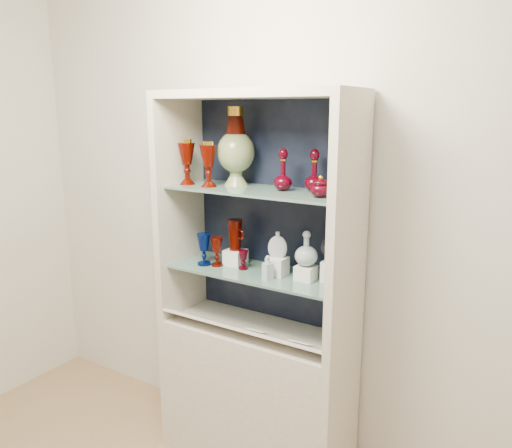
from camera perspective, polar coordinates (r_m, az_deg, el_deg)
The scene contains 29 objects.
wall_back at distance 2.62m, azimuth 2.55°, elevation 3.05°, with size 3.50×0.02×2.80m, color beige.
cabinet_base at distance 2.81m, azimuth 0.00°, elevation -18.74°, with size 1.00×0.40×0.75m, color #BBB2A0.
cabinet_back_panel at distance 2.60m, azimuth 2.21°, elevation 1.33°, with size 0.98×0.02×1.15m, color black.
cabinet_side_left at distance 2.72m, azimuth -8.61°, elevation 1.71°, with size 0.04×0.40×1.15m, color #BBB2A0.
cabinet_side_right at distance 2.24m, azimuth 10.50°, elevation -0.83°, with size 0.04×0.40×1.15m, color #BBB2A0.
cabinet_top_cap at distance 2.39m, azimuth 0.00°, elevation 14.65°, with size 1.00×0.40×0.04m, color #BBB2A0.
shelf_lower at distance 2.54m, azimuth 0.24°, elevation -5.56°, with size 0.92×0.34×0.01m, color slate.
shelf_upper at distance 2.44m, azimuth 0.25°, elevation 3.85°, with size 0.92×0.34×0.01m, color slate.
label_ledge at distance 2.53m, azimuth -1.35°, elevation -12.03°, with size 0.92×0.18×0.01m, color #BBB2A0.
label_card_0 at distance 2.49m, azimuth 0.17°, elevation -12.11°, with size 0.10×0.07×0.00m, color white.
label_card_1 at distance 2.38m, azimuth 5.24°, elevation -13.36°, with size 0.10×0.07×0.00m, color white.
pedestal_lamp_left at distance 2.52m, azimuth -5.45°, elevation 6.82°, with size 0.09×0.09×0.23m, color #410801, non-canonical shape.
pedestal_lamp_right at distance 2.61m, azimuth -7.92°, elevation 7.05°, with size 0.09×0.09×0.23m, color #410801, non-canonical shape.
enamel_urn at distance 2.55m, azimuth -2.32°, elevation 8.84°, with size 0.19×0.19×0.39m, color #0C3F12, non-canonical shape.
ruby_decanter_a at distance 2.38m, azimuth 3.12°, elevation 6.52°, with size 0.09×0.09×0.23m, color #46000D, non-canonical shape.
ruby_decanter_b at distance 2.36m, azimuth 6.69°, elevation 6.24°, with size 0.09×0.09×0.21m, color #46000D, non-canonical shape.
lidded_bowl at distance 2.22m, azimuth 7.36°, elevation 4.33°, with size 0.09×0.09×0.10m, color #46000D, non-canonical shape.
cobalt_goblet at distance 2.63m, azimuth -5.98°, elevation -2.89°, with size 0.07×0.07×0.17m, color #000E44, non-canonical shape.
ruby_goblet_tall at distance 2.61m, azimuth -4.48°, elevation -3.17°, with size 0.06×0.06×0.15m, color #410801, non-canonical shape.
ruby_goblet_small at distance 2.56m, azimuth -1.47°, elevation -4.10°, with size 0.05×0.05×0.10m, color #46000D, non-canonical shape.
riser_ruby_pitcher at distance 2.64m, azimuth -2.38°, elevation -3.80°, with size 0.10×0.10×0.08m, color silver.
ruby_pitcher at distance 2.60m, azimuth -2.40°, elevation -1.24°, with size 0.12×0.08×0.16m, color #410801, non-canonical shape.
clear_square_bottle at distance 2.40m, azimuth 1.35°, elevation -4.99°, with size 0.04×0.04×0.12m, color #98A7B3, non-canonical shape.
riser_flat_flask at distance 2.47m, azimuth 2.46°, elevation -4.83°, with size 0.09×0.09×0.09m, color silver.
flat_flask at distance 2.44m, azimuth 2.48°, elevation -2.33°, with size 0.10×0.04×0.13m, color #A5ADB9, non-canonical shape.
riser_clear_round_decanter at distance 2.41m, azimuth 5.72°, elevation -5.57°, with size 0.09×0.09×0.07m, color silver.
clear_round_decanter at distance 2.38m, azimuth 5.78°, elevation -2.89°, with size 0.11×0.11×0.16m, color #98A7B3, non-canonical shape.
riser_cameo_medallion at distance 2.40m, azimuth 8.58°, elevation -5.39°, with size 0.08×0.08×0.10m, color silver.
cameo_medallion at distance 2.37m, azimuth 8.67°, elevation -2.80°, with size 0.11×0.04×0.13m, color black, non-canonical shape.
Camera 1 is at (1.26, -0.50, 1.85)m, focal length 35.00 mm.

